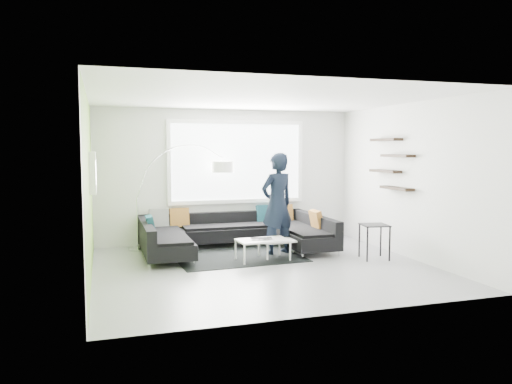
% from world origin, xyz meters
% --- Properties ---
extents(ground, '(5.50, 5.50, 0.00)m').
position_xyz_m(ground, '(0.00, 0.00, 0.00)').
color(ground, gray).
rests_on(ground, ground).
extents(room_shell, '(5.54, 5.04, 2.82)m').
position_xyz_m(room_shell, '(0.04, 0.21, 1.81)').
color(room_shell, silver).
rests_on(room_shell, ground).
extents(sectional_sofa, '(3.52, 2.18, 0.76)m').
position_xyz_m(sectional_sofa, '(-0.13, 1.39, 0.33)').
color(sectional_sofa, black).
rests_on(sectional_sofa, ground).
extents(rug, '(2.33, 1.75, 0.01)m').
position_xyz_m(rug, '(-0.21, 0.90, 0.01)').
color(rug, black).
rests_on(rug, ground).
extents(coffee_table, '(1.20, 0.75, 0.38)m').
position_xyz_m(coffee_table, '(0.35, 0.59, 0.19)').
color(coffee_table, white).
rests_on(coffee_table, ground).
extents(arc_lamp, '(2.01, 0.92, 2.07)m').
position_xyz_m(arc_lamp, '(-1.91, 2.09, 1.03)').
color(arc_lamp, silver).
rests_on(arc_lamp, ground).
extents(side_table, '(0.52, 0.52, 0.63)m').
position_xyz_m(side_table, '(2.10, 0.03, 0.31)').
color(side_table, black).
rests_on(side_table, ground).
extents(person, '(0.96, 0.87, 1.90)m').
position_xyz_m(person, '(0.58, 0.97, 0.95)').
color(person, black).
rests_on(person, ground).
extents(laptop, '(0.46, 0.37, 0.03)m').
position_xyz_m(laptop, '(0.10, 0.45, 0.39)').
color(laptop, black).
rests_on(laptop, coffee_table).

